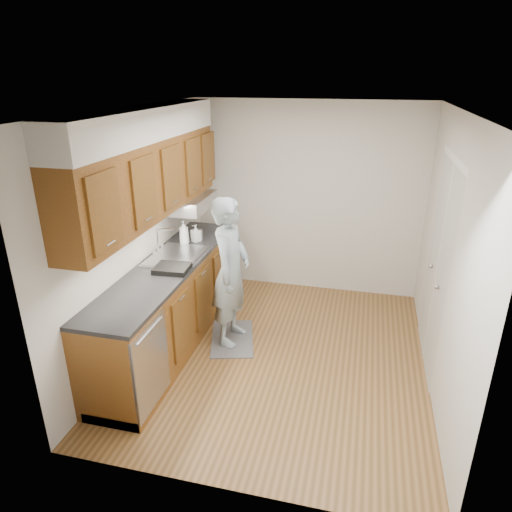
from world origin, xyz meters
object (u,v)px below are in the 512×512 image
(soap_bottle_a, at_px, (184,232))
(soap_bottle_b, at_px, (196,233))
(person, at_px, (231,262))
(steel_can, at_px, (200,235))
(dish_rack, at_px, (172,268))

(soap_bottle_a, xyz_separation_m, soap_bottle_b, (0.10, 0.13, -0.04))
(person, xyz_separation_m, steel_can, (-0.55, 0.58, 0.07))
(soap_bottle_a, height_order, steel_can, soap_bottle_a)
(soap_bottle_a, bearing_deg, person, -30.33)
(person, height_order, dish_rack, person)
(steel_can, bearing_deg, soap_bottle_a, -123.78)
(person, bearing_deg, soap_bottle_a, 62.54)
(steel_can, xyz_separation_m, dish_rack, (0.04, -0.94, -0.04))
(soap_bottle_b, bearing_deg, soap_bottle_a, -127.14)
(soap_bottle_b, distance_m, dish_rack, 0.88)
(soap_bottle_b, height_order, dish_rack, soap_bottle_b)
(person, distance_m, dish_rack, 0.62)
(soap_bottle_a, distance_m, steel_can, 0.24)
(person, distance_m, soap_bottle_a, 0.80)
(steel_can, bearing_deg, dish_rack, -87.35)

